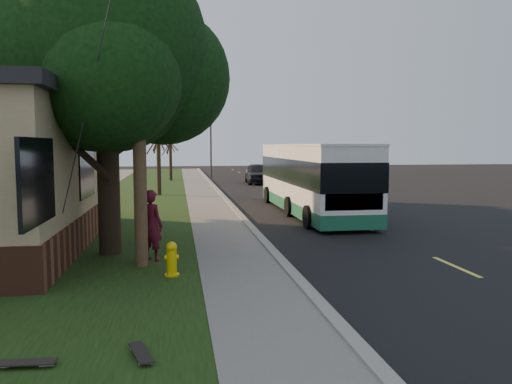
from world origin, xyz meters
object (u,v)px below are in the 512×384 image
at_px(utility_pole, 137,66).
at_px(dumpster, 28,203).
at_px(bare_tree_near, 159,158).
at_px(fire_hydrant, 172,259).
at_px(distant_car, 258,173).
at_px(skateboarder, 152,225).
at_px(leafy_tree, 107,54).
at_px(skateboard_spare, 24,363).
at_px(skateboard_main, 141,353).
at_px(transit_bus, 310,177).
at_px(traffic_signal, 211,142).
at_px(bare_tree_far, 171,156).

distance_m(utility_pole, dumpster, 10.19).
bearing_deg(bare_tree_near, fire_hydrant, -87.14).
height_order(utility_pole, distant_car, utility_pole).
bearing_deg(distant_car, fire_hydrant, -99.89).
xyz_separation_m(skateboarder, dumpster, (-4.94, 7.59, -0.25)).
height_order(leafy_tree, skateboard_spare, leafy_tree).
distance_m(skateboarder, distant_car, 25.70).
bearing_deg(distant_car, dumpster, -120.65).
bearing_deg(skateboard_spare, skateboard_main, 3.71).
relative_size(utility_pole, transit_bus, 0.85).
bearing_deg(distant_car, traffic_signal, 114.93).
bearing_deg(bare_tree_near, dumpster, -117.02).
distance_m(leafy_tree, distant_car, 25.30).
xyz_separation_m(traffic_signal, dumpster, (-8.54, -24.90, -2.48)).
height_order(fire_hydrant, bare_tree_near, bare_tree_near).
relative_size(leafy_tree, skateboard_main, 10.10).
bearing_deg(fire_hydrant, skateboard_main, -95.01).
xyz_separation_m(transit_bus, skateboard_spare, (-7.48, -13.95, -1.42)).
bearing_deg(skateboard_main, bare_tree_far, 90.06).
distance_m(traffic_signal, dumpster, 26.44).
bearing_deg(bare_tree_near, skateboarder, -88.58).
distance_m(bare_tree_far, distant_car, 7.60).
xyz_separation_m(leafy_tree, skateboard_main, (1.21, -6.79, -5.04)).
relative_size(fire_hydrant, distant_car, 0.16).
bearing_deg(utility_pole, bare_tree_near, 90.66).
distance_m(utility_pole, leafy_tree, 1.94).
xyz_separation_m(utility_pole, skateboard_main, (0.34, -5.13, -4.51)).
height_order(bare_tree_near, skateboard_main, bare_tree_near).
bearing_deg(distant_car, skateboard_spare, -101.32).
relative_size(skateboarder, skateboard_spare, 2.15).
distance_m(traffic_signal, skateboarder, 32.76).
height_order(transit_bus, skateboarder, transit_bus).
bearing_deg(skateboarder, leafy_tree, -8.60).
relative_size(bare_tree_near, skateboard_main, 5.58).
height_order(fire_hydrant, skateboarder, skateboarder).
xyz_separation_m(skateboarder, skateboard_spare, (-1.31, -5.74, -0.81)).
relative_size(leafy_tree, transit_bus, 0.73).
bearing_deg(skateboard_spare, transit_bus, 61.78).
bearing_deg(dumpster, bare_tree_far, 76.45).
distance_m(transit_bus, dumpster, 11.17).
bearing_deg(leafy_tree, transit_bus, 44.24).
relative_size(utility_pole, dumpster, 6.08).
xyz_separation_m(utility_pole, leafy_tree, (-0.87, 1.66, 0.54)).
distance_m(utility_pole, skateboard_spare, 6.98).
bearing_deg(leafy_tree, distant_car, 71.96).
bearing_deg(traffic_signal, skateboarder, -96.31).
bearing_deg(skateboarder, traffic_signal, -58.44).
height_order(fire_hydrant, bare_tree_far, bare_tree_far).
relative_size(skateboarder, skateboard_main, 2.24).
distance_m(bare_tree_near, skateboard_spare, 22.34).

